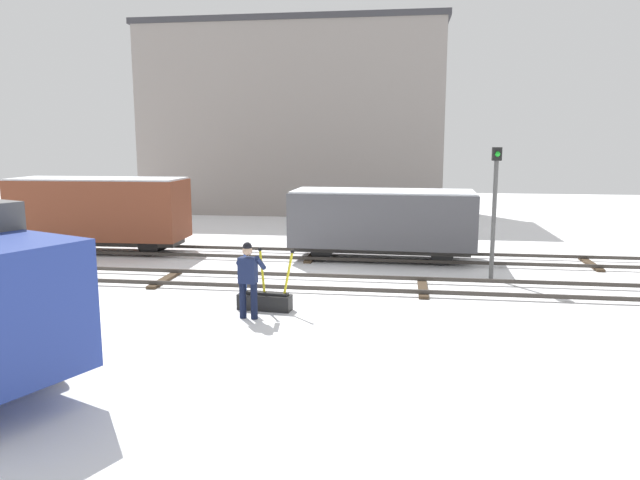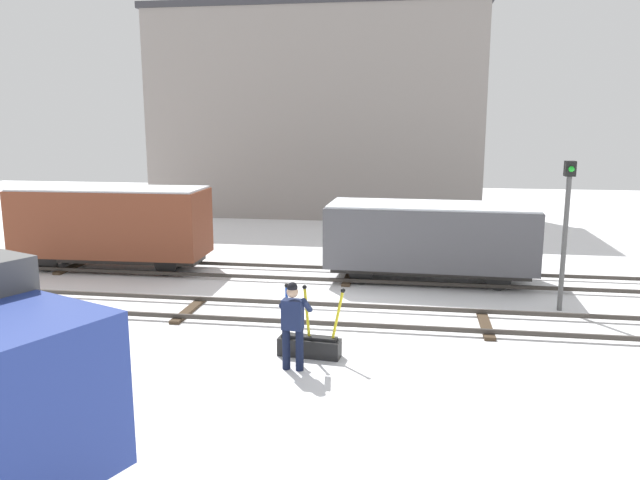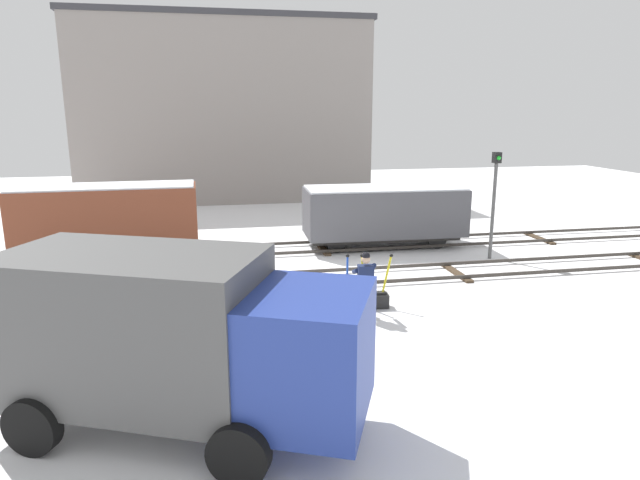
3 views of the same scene
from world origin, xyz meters
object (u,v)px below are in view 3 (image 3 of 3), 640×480
at_px(rail_worker, 365,281).
at_px(delivery_truck, 177,334).
at_px(switch_lever_frame, 365,299).
at_px(freight_car_far_end, 108,218).
at_px(freight_car_back_track, 384,212).
at_px(signal_post, 494,194).

relative_size(rail_worker, delivery_truck, 0.28).
bearing_deg(switch_lever_frame, rail_worker, -99.36).
relative_size(switch_lever_frame, freight_car_far_end, 0.25).
bearing_deg(switch_lever_frame, freight_car_back_track, 74.48).
distance_m(switch_lever_frame, rail_worker, 1.00).
height_order(delivery_truck, freight_car_back_track, delivery_truck).
bearing_deg(freight_car_far_end, signal_post, -11.65).
bearing_deg(freight_car_back_track, signal_post, -34.56).
height_order(switch_lever_frame, rail_worker, rail_worker).
bearing_deg(rail_worker, delivery_truck, -129.47).
xyz_separation_m(switch_lever_frame, freight_car_back_track, (2.44, 6.20, 1.07)).
distance_m(delivery_truck, freight_car_far_end, 11.41).
xyz_separation_m(rail_worker, signal_post, (5.77, 4.58, 1.31)).
distance_m(switch_lever_frame, signal_post, 7.09).
height_order(delivery_truck, freight_car_far_end, delivery_truck).
bearing_deg(freight_car_back_track, delivery_truck, -120.04).
xyz_separation_m(rail_worker, delivery_truck, (-4.20, -4.14, 0.68)).
bearing_deg(signal_post, switch_lever_frame, -145.09).
xyz_separation_m(delivery_truck, signal_post, (9.97, 8.72, 0.63)).
relative_size(signal_post, freight_car_back_track, 0.62).
relative_size(rail_worker, freight_car_far_end, 0.28).
bearing_deg(delivery_truck, signal_post, 64.45).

